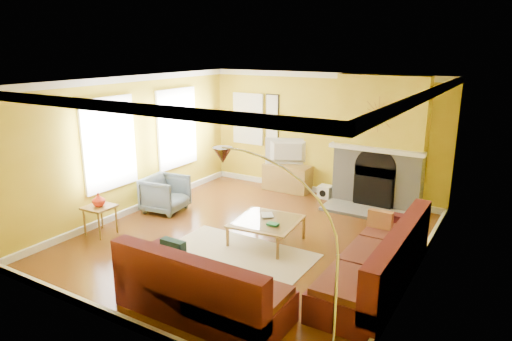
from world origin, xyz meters
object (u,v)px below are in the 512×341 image
Objects in this scene: armchair at (165,194)px; arc_lamp at (281,262)px; coffee_table at (266,231)px; side_table at (100,220)px; sectional_sofa at (289,248)px; media_console at (288,178)px.

arc_lamp reaches higher than armchair.
coffee_table is 3.06m from arc_lamp.
side_table is at bearing 165.65° from armchair.
sectional_sofa is 3.33× the size of media_console.
side_table is at bearing -112.70° from media_console.
sectional_sofa is at bearing -44.95° from coffee_table.
armchair is at bearing 82.83° from side_table.
side_table is at bearing -156.19° from coffee_table.
sectional_sofa is 1.23m from coffee_table.
arc_lamp is at bearing -65.72° from sectional_sofa.
sectional_sofa is 3.58m from side_table.
arc_lamp is (4.28, -1.26, 0.85)m from side_table.
side_table is (-2.71, -1.19, 0.05)m from coffee_table.
media_console is at bearing 116.44° from arc_lamp.
arc_lamp reaches higher than side_table.
armchair is (-3.37, 1.15, -0.09)m from sectional_sofa.
armchair is 1.51m from side_table.
armchair is (-1.48, -2.50, 0.06)m from media_console.
sectional_sofa is at bearing -115.99° from armchair.
armchair is at bearing 161.19° from sectional_sofa.
sectional_sofa is 1.88m from arc_lamp.
media_console reaches higher than coffee_table.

